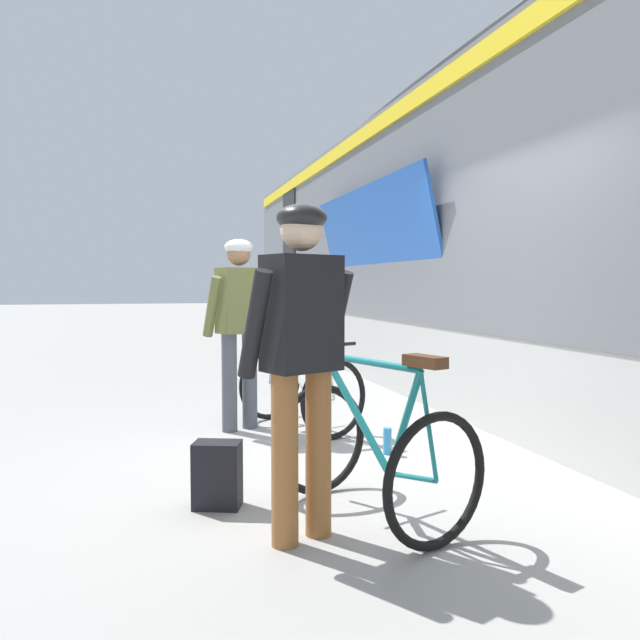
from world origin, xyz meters
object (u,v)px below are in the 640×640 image
Objects in this scene: cyclist_near_in_dark at (301,341)px; backpack_on_platform at (217,475)px; cyclist_far_in_olive at (239,316)px; bicycle_far_white at (300,386)px; train_car at (556,229)px; water_bottle_near_the_bikes at (387,441)px; bicycle_near_teal at (372,450)px.

backpack_on_platform is at bearing 122.09° from cyclist_near_in_dark.
backpack_on_platform is at bearing -102.09° from cyclist_far_in_olive.
bicycle_far_white is 3.14× the size of backpack_on_platform.
backpack_on_platform is at bearing -150.40° from train_car.
water_bottle_near_the_bikes is at bearing -48.76° from cyclist_far_in_olive.
train_car is 3.76m from cyclist_far_in_olive.
water_bottle_near_the_bikes is at bearing 49.21° from backpack_on_platform.
bicycle_near_teal reaches higher than water_bottle_near_the_bikes.
train_car is at bearing 38.29° from cyclist_near_in_dark.
cyclist_far_in_olive is 0.86m from bicycle_far_white.
cyclist_near_in_dark reaches higher than bicycle_far_white.
train_car is 3.49m from bicycle_far_white.
train_car is 3.55m from water_bottle_near_the_bikes.
water_bottle_near_the_bikes is (0.46, -1.03, -0.30)m from bicycle_far_white.
cyclist_near_in_dark is 8.36× the size of water_bottle_near_the_bikes.
bicycle_far_white is (0.59, 2.43, -0.65)m from cyclist_near_in_dark.
cyclist_far_in_olive is at bearing 97.63° from backpack_on_platform.
train_car is 11.24× the size of cyclist_near_in_dark.
cyclist_far_in_olive is at bearing 131.24° from water_bottle_near_the_bikes.
train_car reaches higher than water_bottle_near_the_bikes.
bicycle_far_white is 2.08m from backpack_on_platform.
cyclist_far_in_olive is at bearing 167.35° from bicycle_far_white.
cyclist_near_in_dark and cyclist_far_in_olive have the same top height.
cyclist_near_in_dark is at bearing -126.75° from water_bottle_near_the_bikes.
cyclist_far_in_olive is 1.40× the size of bicycle_far_white.
bicycle_near_teal reaches higher than backpack_on_platform.
bicycle_far_white is at bearing 76.32° from cyclist_near_in_dark.
cyclist_near_in_dark reaches higher than backpack_on_platform.
bicycle_near_teal is at bearing -80.08° from cyclist_far_in_olive.
train_car is 4.50m from bicycle_near_teal.
train_car is at bearing 49.32° from backpack_on_platform.
bicycle_far_white is (0.13, 2.26, 0.00)m from bicycle_near_teal.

